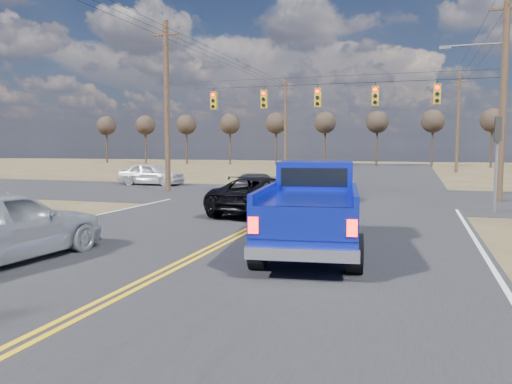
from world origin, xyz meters
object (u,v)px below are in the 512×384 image
(silver_suv, at_px, (0,226))
(dgrey_car_queue, at_px, (257,186))
(pickup_truck, at_px, (312,209))
(white_car_queue, at_px, (323,186))
(cross_car_west, at_px, (151,174))
(black_suv, at_px, (261,195))

(silver_suv, relative_size, dgrey_car_queue, 1.12)
(pickup_truck, distance_m, silver_suv, 7.57)
(silver_suv, height_order, dgrey_car_queue, silver_suv)
(pickup_truck, xyz_separation_m, dgrey_car_queue, (-5.21, 11.50, -0.44))
(pickup_truck, height_order, silver_suv, pickup_truck)
(silver_suv, height_order, white_car_queue, silver_suv)
(silver_suv, height_order, cross_car_west, silver_suv)
(black_suv, relative_size, dgrey_car_queue, 1.16)
(pickup_truck, distance_m, black_suv, 7.23)
(pickup_truck, relative_size, white_car_queue, 1.38)
(pickup_truck, xyz_separation_m, white_car_queue, (-1.78, 11.50, -0.35))
(silver_suv, bearing_deg, dgrey_car_queue, -90.43)
(pickup_truck, xyz_separation_m, black_suv, (-3.38, 6.38, -0.36))
(silver_suv, xyz_separation_m, black_suv, (3.30, 9.95, -0.14))
(white_car_queue, relative_size, cross_car_west, 1.00)
(pickup_truck, distance_m, cross_car_west, 23.45)
(silver_suv, bearing_deg, white_car_queue, -102.90)
(dgrey_car_queue, xyz_separation_m, cross_car_west, (-9.79, 6.53, 0.11))
(dgrey_car_queue, bearing_deg, black_suv, 106.38)
(silver_suv, relative_size, white_car_queue, 1.13)
(silver_suv, distance_m, black_suv, 10.48)
(pickup_truck, distance_m, white_car_queue, 11.64)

